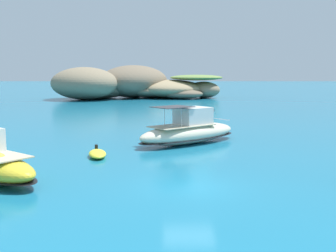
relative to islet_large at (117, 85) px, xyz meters
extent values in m
plane|color=#197093|center=(11.24, -66.33, -2.71)|extent=(400.00, 400.00, 0.00)
ellipsoid|color=#84755B|center=(7.57, 2.57, -1.19)|extent=(17.95, 17.17, 3.05)
ellipsoid|color=#84755B|center=(-2.96, -0.68, -0.65)|extent=(14.64, 16.08, 4.13)
ellipsoid|color=#84755B|center=(-5.92, -4.85, 0.41)|extent=(18.46, 18.73, 6.24)
ellipsoid|color=#756651|center=(3.08, 1.85, 0.63)|extent=(18.72, 20.60, 6.69)
ellipsoid|color=#84755B|center=(-5.41, 3.17, -0.55)|extent=(10.62, 11.87, 4.32)
ellipsoid|color=#9E8966|center=(10.51, 1.83, -0.88)|extent=(16.84, 18.36, 3.67)
ellipsoid|color=#756651|center=(12.96, -2.75, -1.68)|extent=(10.60, 9.67, 2.06)
ellipsoid|color=#756651|center=(11.01, 4.79, -1.57)|extent=(8.74, 9.00, 2.29)
ellipsoid|color=#84755B|center=(17.51, 0.08, -1.04)|extent=(9.08, 9.63, 3.35)
ellipsoid|color=olive|center=(16.03, 0.67, 1.43)|extent=(10.83, 9.84, 1.15)
ellipsoid|color=beige|center=(11.80, -54.04, -1.93)|extent=(8.83, 7.99, 1.56)
ellipsoid|color=black|center=(11.80, -54.04, -2.28)|extent=(9.00, 8.15, 0.19)
cube|color=#C6B793|center=(11.27, -54.48, -1.27)|extent=(5.38, 5.03, 0.06)
cube|color=silver|center=(12.16, -53.75, -0.60)|extent=(3.21, 3.13, 1.29)
cube|color=#2D4756|center=(13.16, -52.91, -0.47)|extent=(1.37, 1.56, 0.68)
cylinder|color=silver|center=(14.56, -51.75, -1.09)|extent=(1.26, 1.51, 0.04)
cube|color=#333338|center=(10.57, -55.07, 0.20)|extent=(3.49, 3.41, 0.04)
cylinder|color=silver|center=(9.95, -54.32, -0.53)|extent=(0.03, 0.03, 1.47)
cylinder|color=silver|center=(11.18, -55.81, -0.53)|extent=(0.03, 0.03, 1.47)
ellipsoid|color=yellow|center=(5.62, -59.24, -2.49)|extent=(1.64, 2.78, 0.44)
cube|color=#9E998E|center=(5.62, -59.24, -2.43)|extent=(0.98, 1.91, 0.06)
cube|color=black|center=(5.32, -57.87, -2.31)|extent=(0.24, 0.24, 0.36)
camera|label=1|loc=(10.21, -85.95, 2.88)|focal=44.78mm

